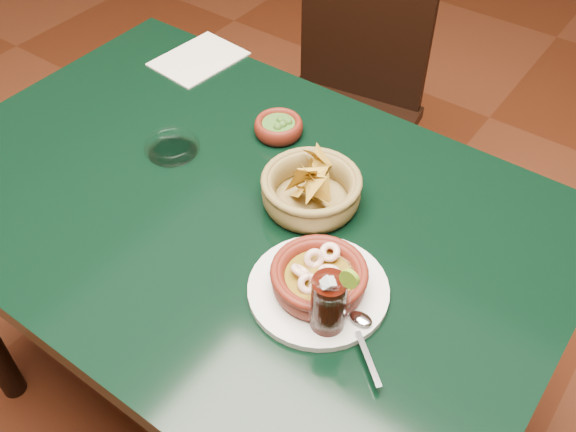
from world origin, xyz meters
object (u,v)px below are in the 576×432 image
Objects in this scene: dining_table at (236,237)px; chip_basket at (311,190)px; cola_drink at (329,301)px; shrimp_plate at (319,281)px; dining_chair at (344,105)px.

chip_basket is at bearing 33.91° from dining_table.
chip_basket is at bearing 129.73° from cola_drink.
chip_basket is 1.38× the size of cola_drink.
chip_basket is at bearing 127.99° from shrimp_plate.
cola_drink is at bearing -60.11° from dining_chair.
cola_drink reaches higher than chip_basket.
dining_chair is at bearing 104.83° from dining_table.
chip_basket is 0.27m from cola_drink.
shrimp_plate is at bearing -61.25° from dining_chair.
chip_basket reaches higher than dining_table.
dining_chair is 0.95m from shrimp_plate.
dining_chair reaches higher than shrimp_plate.
dining_table is 0.19m from chip_basket.
dining_table is at bearing 156.06° from cola_drink.
chip_basket is (0.31, -0.62, 0.31)m from dining_chair.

